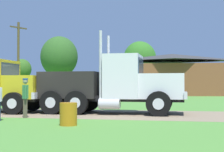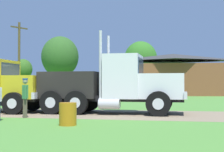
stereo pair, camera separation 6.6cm
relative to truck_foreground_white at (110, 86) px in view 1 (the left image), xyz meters
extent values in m
plane|color=#528D37|center=(-3.65, -0.37, -1.39)|extent=(200.00, 200.00, 0.00)
cube|color=#8A765B|center=(-3.65, -0.37, -1.38)|extent=(120.00, 5.15, 0.01)
cube|color=black|center=(-0.03, 0.01, -0.62)|extent=(7.35, 1.56, 0.28)
cube|color=white|center=(2.59, -0.01, -0.02)|extent=(2.13, 1.97, 1.21)
cube|color=silver|center=(3.69, -0.02, -0.44)|extent=(0.18, 2.14, 0.32)
cube|color=white|center=(0.68, 0.00, 0.45)|extent=(1.73, 2.25, 2.15)
cube|color=#2D3D4C|center=(1.55, 0.00, 0.89)|extent=(0.06, 1.86, 0.95)
cylinder|color=silver|center=(-0.29, 0.90, 1.02)|extent=(0.14, 0.14, 3.29)
cylinder|color=silver|center=(-0.30, -0.87, 1.02)|extent=(0.14, 0.14, 3.29)
cylinder|color=silver|center=(0.16, -0.97, -0.84)|extent=(1.00, 0.53, 0.52)
cube|color=black|center=(-2.03, 0.03, 0.04)|extent=(2.94, 2.26, 1.32)
cylinder|color=black|center=(2.49, 1.10, -0.81)|extent=(1.15, 0.31, 1.15)
cylinder|color=silver|center=(2.49, 1.26, -0.81)|extent=(0.52, 0.04, 0.52)
cylinder|color=black|center=(2.47, -1.13, -0.81)|extent=(1.15, 0.31, 1.15)
cylinder|color=silver|center=(2.47, -1.29, -0.81)|extent=(0.52, 0.04, 0.52)
cylinder|color=black|center=(-2.68, 1.15, -0.81)|extent=(1.15, 0.31, 1.15)
cylinder|color=silver|center=(-2.68, 1.31, -0.81)|extent=(0.52, 0.04, 0.52)
cylinder|color=black|center=(-2.70, -1.08, -0.81)|extent=(1.15, 0.31, 1.15)
cylinder|color=silver|center=(-2.71, -1.24, -0.81)|extent=(0.52, 0.04, 0.52)
cylinder|color=black|center=(-1.43, 1.14, -0.81)|extent=(1.15, 0.31, 1.15)
cylinder|color=silver|center=(-1.43, 1.30, -0.81)|extent=(0.52, 0.04, 0.52)
cylinder|color=black|center=(-1.45, -1.09, -0.81)|extent=(1.15, 0.31, 1.15)
cylinder|color=silver|center=(-1.46, -1.25, -0.81)|extent=(0.52, 0.04, 0.52)
cube|color=gold|center=(-4.43, -0.34, -0.07)|extent=(1.74, 2.14, 1.18)
cube|color=silver|center=(-3.54, -0.32, -0.48)|extent=(0.22, 2.29, 0.32)
cube|color=#2D3D4C|center=(-5.25, -0.37, 0.74)|extent=(0.10, 1.99, 0.88)
cylinder|color=black|center=(-4.55, 0.85, -0.85)|extent=(1.09, 0.33, 1.08)
cylinder|color=silver|center=(-4.55, 1.01, -0.85)|extent=(0.49, 0.05, 0.48)
cylinder|color=black|center=(-4.48, -1.54, -0.85)|extent=(1.09, 0.33, 1.08)
cylinder|color=silver|center=(-4.48, -1.70, -0.85)|extent=(0.49, 0.05, 0.48)
cylinder|color=silver|center=(-3.58, -4.38, -0.35)|extent=(0.10, 0.10, 0.53)
cube|color=#33723F|center=(-3.23, -2.85, -0.25)|extent=(0.41, 0.46, 0.60)
sphere|color=gray|center=(-3.23, -2.85, 0.20)|extent=(0.23, 0.23, 0.23)
cylinder|color=#1E478C|center=(-3.23, -2.85, 0.31)|extent=(0.24, 0.24, 0.06)
cube|color=brown|center=(-3.27, -2.78, -0.97)|extent=(0.23, 0.22, 0.84)
cube|color=brown|center=(-3.19, -2.93, -0.97)|extent=(0.23, 0.22, 0.84)
cylinder|color=#33723F|center=(-3.34, -2.63, -0.28)|extent=(0.10, 0.10, 0.57)
cylinder|color=#33723F|center=(-3.12, -3.07, -0.28)|extent=(0.10, 0.10, 0.57)
cube|color=silver|center=(-6.72, 4.96, -0.19)|extent=(0.52, 0.37, 0.63)
sphere|color=gold|center=(-6.72, 4.96, 0.28)|extent=(0.24, 0.24, 0.24)
cylinder|color=maroon|center=(-6.72, 4.96, 0.39)|extent=(0.25, 0.25, 0.06)
cube|color=#1E284C|center=(-6.82, 4.93, -0.95)|extent=(0.20, 0.21, 0.88)
cube|color=#1E284C|center=(-6.62, 4.98, -0.95)|extent=(0.20, 0.21, 0.88)
cylinder|color=silver|center=(-6.99, 4.88, -0.22)|extent=(0.10, 0.10, 0.60)
cylinder|color=silver|center=(-6.44, 5.03, -0.22)|extent=(0.10, 0.10, 0.60)
cylinder|color=#B27214|center=(-0.50, -5.09, -0.98)|extent=(0.62, 0.62, 0.81)
cube|color=brown|center=(2.63, 28.38, 0.63)|extent=(13.03, 7.88, 4.04)
pyramid|color=#383838|center=(2.63, 28.38, 3.60)|extent=(13.68, 8.27, 0.95)
cube|color=black|center=(1.06, 24.78, -0.29)|extent=(1.80, 0.21, 2.20)
cylinder|color=brown|center=(-13.96, 17.74, 2.78)|extent=(0.26, 0.26, 8.33)
cube|color=brown|center=(-13.96, 17.74, 6.34)|extent=(1.10, 2.03, 0.14)
cylinder|color=#513823|center=(-23.90, 38.94, 0.01)|extent=(0.44, 0.44, 2.80)
ellipsoid|color=#34611F|center=(-23.90, 38.94, 2.73)|extent=(3.30, 3.30, 3.63)
cylinder|color=#513823|center=(-13.85, 30.48, 0.27)|extent=(0.44, 0.44, 3.32)
ellipsoid|color=#2E5B22|center=(-13.85, 30.48, 4.13)|extent=(5.49, 5.49, 6.03)
cylinder|color=#513823|center=(-2.82, 38.95, 0.30)|extent=(0.44, 0.44, 3.37)
ellipsoid|color=#327122|center=(-2.82, 38.95, 4.18)|extent=(5.50, 5.50, 6.05)
camera|label=1|loc=(3.33, -16.54, 0.09)|focal=53.75mm
camera|label=2|loc=(3.39, -16.52, 0.09)|focal=53.75mm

